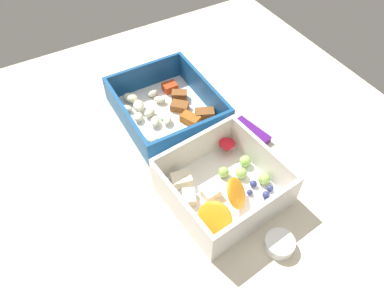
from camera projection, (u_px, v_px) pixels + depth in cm
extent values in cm
cube|color=beige|center=(191.00, 161.00, 61.68)|extent=(80.00, 80.00, 2.00)
cube|color=white|center=(167.00, 116.00, 66.83)|extent=(18.72, 15.95, 0.60)
cube|color=#19518C|center=(144.00, 76.00, 69.81)|extent=(0.64, 15.90, 5.08)
cube|color=#19518C|center=(192.00, 137.00, 59.55)|extent=(0.64, 15.90, 5.08)
cube|color=#19518C|center=(204.00, 90.00, 67.18)|extent=(17.49, 0.64, 5.08)
cube|color=#19518C|center=(126.00, 120.00, 62.18)|extent=(17.49, 0.64, 5.08)
ellipsoid|color=beige|center=(138.00, 117.00, 65.11)|extent=(2.61, 2.33, 1.08)
ellipsoid|color=beige|center=(127.00, 108.00, 66.62)|extent=(2.47, 2.36, 1.01)
ellipsoid|color=beige|center=(170.00, 119.00, 64.79)|extent=(2.61, 2.34, 1.08)
ellipsoid|color=beige|center=(173.00, 139.00, 61.55)|extent=(2.36, 2.92, 1.28)
ellipsoid|color=beige|center=(150.00, 112.00, 65.80)|extent=(2.56, 2.82, 1.16)
ellipsoid|color=beige|center=(153.00, 93.00, 69.33)|extent=(1.98, 2.42, 1.05)
ellipsoid|color=beige|center=(155.00, 121.00, 64.30)|extent=(2.86, 2.67, 1.17)
ellipsoid|color=beige|center=(151.00, 138.00, 61.47)|extent=(3.28, 2.70, 1.42)
ellipsoid|color=beige|center=(139.00, 106.00, 66.68)|extent=(3.29, 2.72, 1.41)
ellipsoid|color=beige|center=(189.00, 133.00, 62.42)|extent=(2.76, 3.16, 1.32)
ellipsoid|color=beige|center=(160.00, 99.00, 68.11)|extent=(2.61, 2.64, 1.09)
ellipsoid|color=beige|center=(131.00, 98.00, 68.03)|extent=(3.56, 3.37, 1.46)
cube|color=red|center=(170.00, 87.00, 70.46)|extent=(2.17, 2.62, 1.46)
cube|color=#AD5B1E|center=(212.00, 125.00, 63.97)|extent=(1.90, 2.75, 1.24)
cube|color=#AD5B1E|center=(190.00, 119.00, 64.77)|extent=(3.87, 3.23, 1.51)
cube|color=brown|center=(180.00, 106.00, 67.02)|extent=(3.67, 3.70, 1.36)
cube|color=brown|center=(205.00, 114.00, 65.52)|extent=(3.16, 3.85, 1.63)
cube|color=brown|center=(179.00, 95.00, 68.74)|extent=(2.97, 3.31, 1.66)
cube|color=#387A33|center=(162.00, 120.00, 65.56)|extent=(0.60, 0.40, 0.20)
cube|color=#387A33|center=(128.00, 107.00, 67.76)|extent=(0.60, 0.40, 0.20)
cube|color=#387A33|center=(137.00, 108.00, 67.66)|extent=(0.60, 0.40, 0.20)
cube|color=white|center=(222.00, 192.00, 55.99)|extent=(16.89, 17.35, 0.60)
cube|color=white|center=(193.00, 149.00, 57.59)|extent=(2.20, 15.85, 5.56)
cube|color=white|center=(257.00, 217.00, 49.74)|extent=(2.20, 15.85, 5.56)
cube|color=white|center=(262.00, 157.00, 56.57)|extent=(14.15, 2.03, 5.56)
cube|color=white|center=(180.00, 207.00, 50.75)|extent=(14.15, 2.03, 5.56)
ellipsoid|color=orange|center=(236.00, 193.00, 52.66)|extent=(6.04, 5.98, 4.69)
ellipsoid|color=orange|center=(214.00, 219.00, 49.88)|extent=(6.61, 6.34, 4.70)
cube|color=#F4EACC|center=(211.00, 193.00, 54.66)|extent=(2.18, 2.75, 1.54)
cube|color=#F4EACC|center=(189.00, 197.00, 54.19)|extent=(3.07, 2.74, 1.51)
cube|color=#F4EACC|center=(181.00, 180.00, 56.03)|extent=(2.94, 3.50, 1.83)
sphere|color=#9ECC60|center=(241.00, 173.00, 56.92)|extent=(1.77, 1.77, 1.77)
sphere|color=#9ECC60|center=(264.00, 179.00, 56.17)|extent=(1.87, 1.87, 1.87)
sphere|color=#9ECC60|center=(245.00, 161.00, 58.40)|extent=(1.85, 1.85, 1.85)
sphere|color=#9ECC60|center=(224.00, 172.00, 57.07)|extent=(1.70, 1.70, 1.70)
cone|color=red|center=(227.00, 148.00, 60.05)|extent=(2.66, 2.66, 2.13)
sphere|color=navy|center=(266.00, 195.00, 54.69)|extent=(1.14, 1.14, 1.14)
sphere|color=navy|center=(250.00, 192.00, 55.08)|extent=(0.94, 0.94, 0.94)
sphere|color=navy|center=(267.00, 201.00, 54.06)|extent=(0.94, 0.94, 0.94)
sphere|color=navy|center=(253.00, 184.00, 56.01)|extent=(1.09, 1.09, 1.09)
sphere|color=navy|center=(270.00, 188.00, 55.49)|extent=(1.03, 1.03, 1.03)
cube|color=#51197A|center=(251.00, 132.00, 63.85)|extent=(7.35, 3.81, 1.20)
cylinder|color=white|center=(279.00, 244.00, 49.98)|extent=(4.10, 4.10, 1.58)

